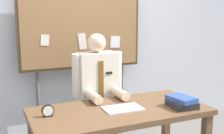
{
  "coord_description": "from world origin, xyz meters",
  "views": [
    {
      "loc": [
        -1.04,
        -2.18,
        1.56
      ],
      "look_at": [
        0.0,
        0.17,
        1.09
      ],
      "focal_mm": 45.53,
      "sensor_mm": 36.0,
      "label": 1
    }
  ],
  "objects_px": {
    "bulletin_board": "(82,23)",
    "book_stack": "(182,102)",
    "desk_clock": "(48,111)",
    "desk": "(120,119)",
    "person": "(98,103)",
    "open_notebook": "(123,108)"
  },
  "relations": [
    {
      "from": "person",
      "to": "book_stack",
      "type": "distance_m",
      "value": 0.92
    },
    {
      "from": "person",
      "to": "book_stack",
      "type": "bearing_deg",
      "value": -54.21
    },
    {
      "from": "bulletin_board",
      "to": "desk_clock",
      "type": "relative_size",
      "value": 20.05
    },
    {
      "from": "desk",
      "to": "person",
      "type": "relative_size",
      "value": 1.14
    },
    {
      "from": "person",
      "to": "bulletin_board",
      "type": "bearing_deg",
      "value": 89.99
    },
    {
      "from": "desk",
      "to": "open_notebook",
      "type": "xyz_separation_m",
      "value": [
        0.02,
        -0.02,
        0.1
      ]
    },
    {
      "from": "book_stack",
      "to": "desk_clock",
      "type": "distance_m",
      "value": 1.18
    },
    {
      "from": "bulletin_board",
      "to": "desk_clock",
      "type": "bearing_deg",
      "value": -122.42
    },
    {
      "from": "desk_clock",
      "to": "desk",
      "type": "bearing_deg",
      "value": -5.5
    },
    {
      "from": "person",
      "to": "desk_clock",
      "type": "relative_size",
      "value": 13.43
    },
    {
      "from": "desk",
      "to": "person",
      "type": "bearing_deg",
      "value": 90.0
    },
    {
      "from": "book_stack",
      "to": "open_notebook",
      "type": "bearing_deg",
      "value": 161.78
    },
    {
      "from": "desk_clock",
      "to": "bulletin_board",
      "type": "bearing_deg",
      "value": 57.58
    },
    {
      "from": "book_stack",
      "to": "desk_clock",
      "type": "relative_size",
      "value": 2.64
    },
    {
      "from": "bulletin_board",
      "to": "book_stack",
      "type": "xyz_separation_m",
      "value": [
        0.53,
        -1.23,
        -0.68
      ]
    },
    {
      "from": "bulletin_board",
      "to": "book_stack",
      "type": "height_order",
      "value": "bulletin_board"
    },
    {
      "from": "desk",
      "to": "person",
      "type": "height_order",
      "value": "person"
    },
    {
      "from": "book_stack",
      "to": "desk_clock",
      "type": "height_order",
      "value": "desk_clock"
    },
    {
      "from": "desk_clock",
      "to": "book_stack",
      "type": "bearing_deg",
      "value": -12.1
    },
    {
      "from": "book_stack",
      "to": "desk",
      "type": "bearing_deg",
      "value": 160.55
    },
    {
      "from": "desk_clock",
      "to": "person",
      "type": "bearing_deg",
      "value": 38.09
    },
    {
      "from": "person",
      "to": "desk_clock",
      "type": "height_order",
      "value": "person"
    }
  ]
}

